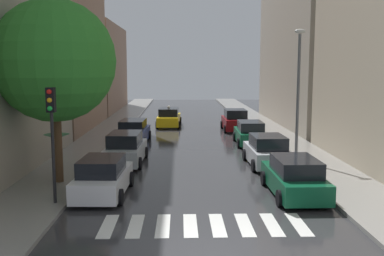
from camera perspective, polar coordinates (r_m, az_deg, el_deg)
The scene contains 18 objects.
ground_plane at distance 35.69m, azimuth -0.32°, elevation -0.55°, with size 28.00×72.00×0.04m, color #2F2F32.
sidewalk_left at distance 36.13m, azimuth -10.68°, elevation -0.43°, with size 3.00×72.00×0.15m, color gray.
sidewalk_right at distance 36.41m, azimuth 9.96°, elevation -0.35°, with size 3.00×72.00×0.15m, color gray.
crosswalk_stripes at distance 14.95m, azimuth 1.55°, elevation -12.38°, with size 6.75×2.20×0.01m.
building_left_far at distance 54.04m, azimuth -12.60°, elevation 7.48°, with size 6.00×16.62×10.06m, color #8C6B56.
building_right_mid at distance 41.45m, azimuth 15.45°, elevation 14.69°, with size 6.00×18.49×20.66m, color #9E9384.
parked_car_left_nearest at distance 18.39m, azimuth -11.38°, elevation -6.26°, with size 2.14×4.27×1.59m.
parked_car_left_second at distance 24.16m, azimuth -8.54°, elevation -2.69°, with size 2.16×4.51×1.72m.
parked_car_left_third at distance 30.56m, azimuth -7.54°, elevation -0.53°, with size 2.17×4.84×1.64m.
parked_car_right_nearest at distance 18.51m, azimuth 13.03°, elevation -6.22°, with size 2.07×4.59×1.58m.
parked_car_right_second at distance 23.69m, azimuth 9.64°, elevation -3.00°, with size 2.14×4.20×1.65m.
parked_car_right_third at distance 30.09m, azimuth 7.47°, elevation -0.71°, with size 2.06×4.30×1.59m.
parked_car_right_fourth at distance 36.54m, azimuth 5.57°, elevation 0.94°, with size 2.12×4.06×1.77m.
taxi_midroad at distance 39.08m, azimuth -2.98°, elevation 1.33°, with size 2.21×4.69×1.81m.
pedestrian_foreground at distance 21.67m, azimuth -16.97°, elevation -1.96°, with size 1.17×1.17×1.92m.
street_tree_left at distance 20.01m, azimuth -17.26°, elevation 8.25°, with size 5.26×5.26×7.93m.
traffic_light_left_corner at distance 16.89m, azimuth -17.62°, elevation 1.05°, with size 0.30×0.42×4.30m.
lamp_post_right at distance 24.40m, azimuth 13.51°, elevation 5.30°, with size 0.60×0.28×7.02m.
Camera 1 is at (-0.79, -11.31, 5.17)m, focal length 41.47 mm.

